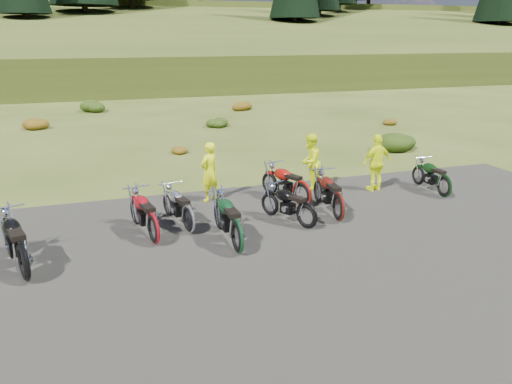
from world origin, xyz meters
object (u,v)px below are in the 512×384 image
object	(u,v)px
motorcycle_0	(27,282)
motorcycle_7	(443,198)
person_middle	(209,173)
motorcycle_3	(189,233)

from	to	relation	value
motorcycle_0	motorcycle_7	distance (m)	11.13
motorcycle_7	person_middle	distance (m)	6.82
motorcycle_7	person_middle	bearing A→B (deg)	74.88
motorcycle_0	motorcycle_3	world-z (taller)	motorcycle_0
motorcycle_0	person_middle	bearing A→B (deg)	-67.85
motorcycle_7	person_middle	xyz separation A→B (m)	(-6.51, 1.83, 0.84)
motorcycle_0	person_middle	xyz separation A→B (m)	(4.48, 3.63, 0.84)
motorcycle_7	person_middle	size ratio (longest dim) A/B	1.11
motorcycle_7	motorcycle_3	bearing A→B (deg)	93.37
motorcycle_0	motorcycle_3	bearing A→B (deg)	-84.31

